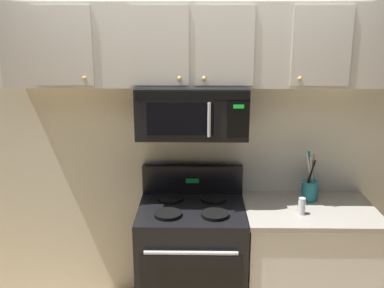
{
  "coord_description": "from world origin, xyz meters",
  "views": [
    {
      "loc": [
        0.05,
        -2.54,
        2.19
      ],
      "look_at": [
        0.0,
        0.49,
        1.35
      ],
      "focal_mm": 42.22,
      "sensor_mm": 36.0,
      "label": 1
    }
  ],
  "objects": [
    {
      "name": "salt_shaker",
      "position": [
        0.75,
        0.32,
        0.96
      ],
      "size": [
        0.05,
        0.05,
        0.12
      ],
      "color": "white",
      "rests_on": "counter_segment"
    },
    {
      "name": "counter_segment",
      "position": [
        0.84,
        0.43,
        0.45
      ],
      "size": [
        0.93,
        0.65,
        0.9
      ],
      "color": "silver",
      "rests_on": "ground_plane"
    },
    {
      "name": "upper_cabinets",
      "position": [
        -0.0,
        0.57,
        2.02
      ],
      "size": [
        2.5,
        0.36,
        0.55
      ],
      "color": "#BCB7AD"
    },
    {
      "name": "over_range_microwave",
      "position": [
        -0.0,
        0.54,
        1.58
      ],
      "size": [
        0.76,
        0.43,
        0.35
      ],
      "color": "black"
    },
    {
      "name": "utensil_crock_teal",
      "position": [
        0.87,
        0.58,
        1.0
      ],
      "size": [
        0.12,
        0.12,
        0.37
      ],
      "color": "teal",
      "rests_on": "counter_segment"
    },
    {
      "name": "back_wall",
      "position": [
        0.0,
        0.79,
        1.35
      ],
      "size": [
        5.2,
        0.1,
        2.7
      ],
      "primitive_type": "cube",
      "color": "silver",
      "rests_on": "ground_plane"
    },
    {
      "name": "stove_range",
      "position": [
        0.0,
        0.42,
        0.47
      ],
      "size": [
        0.76,
        0.69,
        1.12
      ],
      "color": "black",
      "rests_on": "ground_plane"
    }
  ]
}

